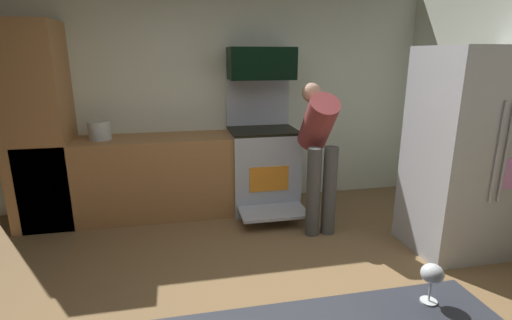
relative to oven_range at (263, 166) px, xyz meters
name	(u,v)px	position (x,y,z in m)	size (l,w,h in m)	color
ground_plane	(259,316)	(-0.46, -1.96, -0.52)	(5.20, 4.80, 0.02)	olive
wall_back	(218,96)	(-0.46, 0.38, 0.79)	(5.20, 0.12, 2.60)	silver
lower_cabinet_run	(144,177)	(-1.36, 0.02, -0.06)	(2.40, 0.60, 0.90)	#A17042
cabinet_column	(38,128)	(-2.36, 0.02, 0.54)	(0.60, 0.60, 2.10)	#A17042
oven_range	(263,166)	(0.00, 0.00, 0.00)	(0.76, 1.05, 1.50)	#B0BAC8
microwave	(261,63)	(0.00, 0.10, 1.17)	(0.74, 0.38, 0.35)	black
refrigerator	(467,153)	(1.57, -1.36, 0.42)	(0.87, 0.74, 1.85)	#B3B6BF
person_cook	(319,146)	(0.41, -0.72, 0.38)	(0.31, 0.61, 1.50)	#494949
wine_glass_extra	(432,275)	(-0.10, -3.17, 0.50)	(0.08, 0.08, 0.15)	silver
stock_pot	(100,131)	(-1.77, 0.02, 0.49)	(0.23, 0.23, 0.20)	#B8C0C1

